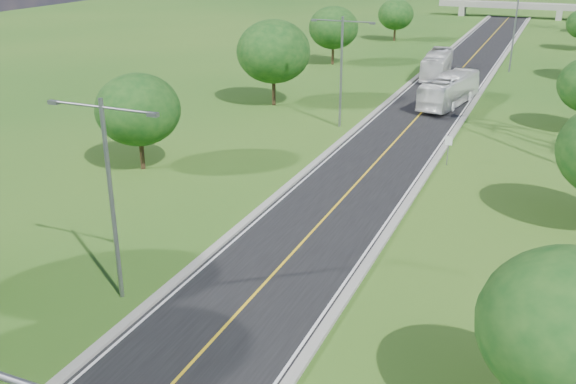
% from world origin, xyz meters
% --- Properties ---
extents(ground, '(260.00, 260.00, 0.00)m').
position_xyz_m(ground, '(0.00, 60.00, 0.00)').
color(ground, '#1D5016').
rests_on(ground, ground).
extents(road, '(8.00, 150.00, 0.06)m').
position_xyz_m(road, '(0.00, 66.00, 0.03)').
color(road, black).
rests_on(road, ground).
extents(curb_left, '(0.50, 150.00, 0.22)m').
position_xyz_m(curb_left, '(-4.25, 66.00, 0.11)').
color(curb_left, gray).
rests_on(curb_left, ground).
extents(curb_right, '(0.50, 150.00, 0.22)m').
position_xyz_m(curb_right, '(4.25, 66.00, 0.11)').
color(curb_right, gray).
rests_on(curb_right, ground).
extents(speed_limit_sign, '(0.55, 0.09, 2.40)m').
position_xyz_m(speed_limit_sign, '(5.20, 37.98, 1.60)').
color(speed_limit_sign, slate).
rests_on(speed_limit_sign, ground).
extents(overpass, '(30.00, 3.00, 3.20)m').
position_xyz_m(overpass, '(0.00, 140.00, 2.41)').
color(overpass, gray).
rests_on(overpass, ground).
extents(streetlight_near_left, '(5.90, 0.25, 10.00)m').
position_xyz_m(streetlight_near_left, '(-6.00, 12.00, 5.94)').
color(streetlight_near_left, slate).
rests_on(streetlight_near_left, ground).
extents(streetlight_mid_left, '(5.90, 0.25, 10.00)m').
position_xyz_m(streetlight_mid_left, '(-6.00, 45.00, 5.94)').
color(streetlight_mid_left, slate).
rests_on(streetlight_mid_left, ground).
extents(streetlight_far_right, '(5.90, 0.25, 10.00)m').
position_xyz_m(streetlight_far_right, '(6.00, 78.00, 5.94)').
color(streetlight_far_right, slate).
rests_on(streetlight_far_right, ground).
extents(tree_lb, '(6.30, 6.30, 7.33)m').
position_xyz_m(tree_lb, '(-16.00, 28.00, 4.64)').
color(tree_lb, black).
rests_on(tree_lb, ground).
extents(tree_lc, '(7.56, 7.56, 8.79)m').
position_xyz_m(tree_lc, '(-15.00, 50.00, 5.58)').
color(tree_lc, black).
rests_on(tree_lc, ground).
extents(tree_ld, '(6.72, 6.72, 7.82)m').
position_xyz_m(tree_ld, '(-17.00, 74.00, 4.95)').
color(tree_ld, black).
rests_on(tree_ld, ground).
extents(tree_le, '(5.88, 5.88, 6.84)m').
position_xyz_m(tree_le, '(-14.50, 98.00, 4.33)').
color(tree_le, black).
rests_on(tree_le, ground).
extents(tree_ra, '(6.30, 6.30, 7.33)m').
position_xyz_m(tree_ra, '(14.00, 10.00, 4.64)').
color(tree_ra, black).
rests_on(tree_ra, ground).
extents(bus_outbound, '(4.57, 11.85, 3.22)m').
position_xyz_m(bus_outbound, '(1.90, 56.93, 1.67)').
color(bus_outbound, white).
rests_on(bus_outbound, road).
extents(bus_inbound, '(3.42, 11.52, 3.17)m').
position_xyz_m(bus_inbound, '(-2.10, 70.83, 1.64)').
color(bus_inbound, white).
rests_on(bus_inbound, road).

